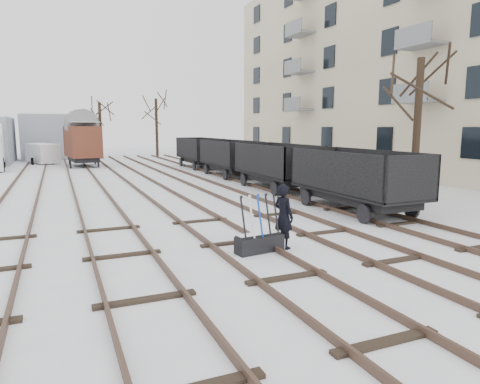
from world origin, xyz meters
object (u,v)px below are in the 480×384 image
Objects in this scene: freight_wagon_a at (355,188)px; box_van_wagon at (82,141)px; ground_frame at (259,241)px; panel_van at (43,153)px; worker at (283,216)px.

box_van_wagon is (-8.41, 24.16, 1.20)m from freight_wagon_a.
freight_wagon_a is (5.68, 3.41, 0.61)m from ground_frame.
box_van_wagon reaches higher than panel_van.
freight_wagon_a reaches higher than worker.
panel_van is at bearing -6.71° from worker.
panel_van reaches higher than worker.
freight_wagon_a is at bearing -77.46° from box_van_wagon.
panel_van is (-11.53, 28.52, 0.01)m from freight_wagon_a.
panel_van is (-3.12, 4.36, -1.19)m from box_van_wagon.
worker is 0.30× the size of freight_wagon_a.
box_van_wagon reaches higher than ground_frame.
ground_frame is at bearing -149.03° from freight_wagon_a.
box_van_wagon is at bearing 109.19° from freight_wagon_a.
freight_wagon_a is at bearing -88.55° from panel_van.
ground_frame is 27.76m from box_van_wagon.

